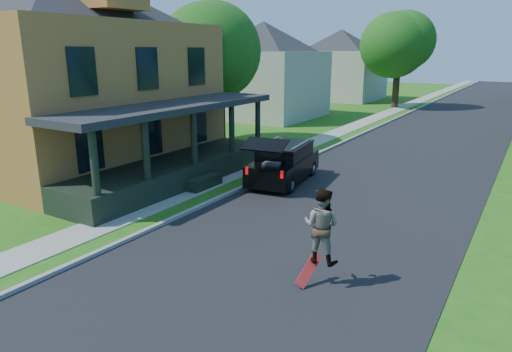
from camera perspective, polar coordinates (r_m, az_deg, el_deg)
The scene contains 13 objects.
ground at distance 10.15m, azimuth -3.26°, elevation -14.66°, with size 140.00×140.00×0.00m, color #245F13.
street at distance 28.10m, azimuth 20.81°, elevation 4.01°, with size 8.00×120.00×0.02m, color black.
curb at distance 29.10m, azimuth 12.98°, elevation 4.99°, with size 0.15×120.00×0.12m, color gray.
sidewalk at distance 29.62m, azimuth 10.14°, elevation 5.32°, with size 1.30×120.00×0.03m, color gray.
front_walk at distance 20.29m, azimuth -15.69°, elevation 0.34°, with size 6.50×1.20×0.03m, color gray.
main_house at distance 22.20m, azimuth -22.65°, elevation 13.89°, with size 15.56×15.56×10.10m.
neighbor_house_mid at distance 36.29m, azimuth 0.93°, elevation 14.03°, with size 12.78×12.78×8.30m.
neighbor_house_far at distance 50.70m, azimuth 10.53°, elevation 14.19°, with size 12.78×12.78×8.30m.
black_suv at distance 18.08m, azimuth 3.48°, elevation 1.66°, with size 2.24×4.59×2.05m.
skateboarder at distance 10.11m, azimuth 8.18°, elevation -6.17°, with size 0.85×0.68×1.69m.
skateboard at distance 10.43m, azimuth 6.59°, elevation -11.70°, with size 0.34×0.74×0.70m.
tree_left_mid at distance 25.35m, azimuth -4.58°, elevation 14.71°, with size 5.48×5.49×7.50m.
tree_left_far at distance 43.98m, azimuth 17.53°, elevation 16.09°, with size 7.17×7.37×9.16m.
Camera 1 is at (5.08, -7.16, 5.08)m, focal length 32.00 mm.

